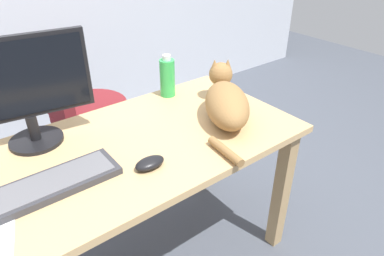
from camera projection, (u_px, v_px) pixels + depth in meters
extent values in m
cube|color=tan|center=(119.00, 152.00, 1.31)|extent=(1.45, 0.69, 0.03)
cube|color=tan|center=(281.00, 191.00, 1.65)|extent=(0.06, 0.06, 0.68)
cube|color=tan|center=(205.00, 140.00, 2.04)|extent=(0.06, 0.06, 0.68)
cylinder|color=black|center=(101.00, 175.00, 2.26)|extent=(0.48, 0.48, 0.04)
cylinder|color=black|center=(96.00, 148.00, 2.14)|extent=(0.06, 0.06, 0.48)
cylinder|color=maroon|center=(89.00, 109.00, 2.01)|extent=(0.44, 0.44, 0.06)
cube|color=maroon|center=(50.00, 81.00, 1.78)|extent=(0.10, 0.36, 0.40)
cylinder|color=black|center=(37.00, 140.00, 1.34)|extent=(0.20, 0.20, 0.01)
cylinder|color=black|center=(33.00, 127.00, 1.31)|extent=(0.04, 0.04, 0.10)
cube|color=black|center=(20.00, 78.00, 1.21)|extent=(0.48, 0.09, 0.30)
cube|color=black|center=(20.00, 80.00, 1.20)|extent=(0.45, 0.07, 0.27)
cube|color=#333338|center=(50.00, 185.00, 1.10)|extent=(0.44, 0.15, 0.02)
cube|color=slate|center=(49.00, 182.00, 1.10)|extent=(0.40, 0.12, 0.00)
ellipsoid|color=olive|center=(227.00, 105.00, 1.45)|extent=(0.35, 0.40, 0.15)
sphere|color=olive|center=(221.00, 74.00, 1.61)|extent=(0.11, 0.11, 0.11)
cone|color=olive|center=(215.00, 64.00, 1.58)|extent=(0.04, 0.04, 0.04)
cone|color=olive|center=(228.00, 64.00, 1.58)|extent=(0.04, 0.04, 0.04)
cylinder|color=olive|center=(226.00, 151.00, 1.25)|extent=(0.05, 0.18, 0.03)
ellipsoid|color=black|center=(150.00, 163.00, 1.19)|extent=(0.11, 0.06, 0.04)
cylinder|color=green|center=(167.00, 78.00, 1.66)|extent=(0.07, 0.07, 0.18)
cylinder|color=silver|center=(167.00, 57.00, 1.61)|extent=(0.04, 0.04, 0.02)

